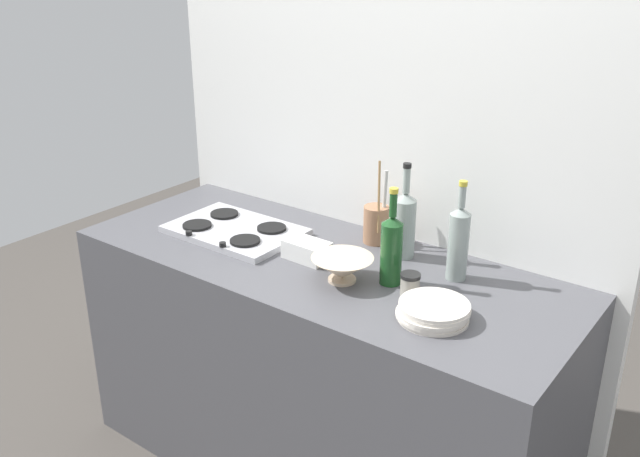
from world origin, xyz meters
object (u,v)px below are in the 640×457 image
at_px(stovetop_hob, 234,230).
at_px(wine_bottle_mid_right, 392,248).
at_px(wine_bottle_leftmost, 458,241).
at_px(condiment_jar_front, 410,284).
at_px(mixing_bowl, 342,268).
at_px(butter_dish, 307,250).
at_px(utensil_crock, 376,223).
at_px(plate_stack, 433,311).
at_px(wine_bottle_mid_left, 404,223).

xyz_separation_m(stovetop_hob, wine_bottle_mid_right, (0.68, 0.01, 0.11)).
xyz_separation_m(wine_bottle_leftmost, condiment_jar_front, (-0.06, -0.19, -0.09)).
xyz_separation_m(mixing_bowl, condiment_jar_front, (0.23, 0.05, -0.01)).
height_order(butter_dish, utensil_crock, utensil_crock).
bearing_deg(condiment_jar_front, stovetop_hob, 177.79).
bearing_deg(wine_bottle_leftmost, mixing_bowl, -140.28).
bearing_deg(stovetop_hob, butter_dish, -2.12).
relative_size(plate_stack, wine_bottle_mid_right, 0.67).
xyz_separation_m(wine_bottle_leftmost, wine_bottle_mid_left, (-0.23, 0.05, -0.01)).
distance_m(wine_bottle_leftmost, mixing_bowl, 0.38).
bearing_deg(wine_bottle_mid_left, condiment_jar_front, -55.34).
bearing_deg(wine_bottle_mid_right, plate_stack, -29.89).
height_order(stovetop_hob, condiment_jar_front, condiment_jar_front).
relative_size(stovetop_hob, condiment_jar_front, 6.69).
bearing_deg(stovetop_hob, wine_bottle_mid_left, 18.93).
height_order(wine_bottle_mid_left, mixing_bowl, wine_bottle_mid_left).
relative_size(wine_bottle_mid_right, condiment_jar_front, 4.45).
height_order(wine_bottle_mid_left, utensil_crock, wine_bottle_mid_left).
xyz_separation_m(stovetop_hob, mixing_bowl, (0.55, -0.08, 0.03)).
relative_size(stovetop_hob, utensil_crock, 1.55).
bearing_deg(condiment_jar_front, mixing_bowl, -168.15).
relative_size(wine_bottle_leftmost, wine_bottle_mid_left, 0.99).
xyz_separation_m(wine_bottle_mid_right, mixing_bowl, (-0.13, -0.09, -0.08)).
distance_m(plate_stack, wine_bottle_mid_right, 0.28).
bearing_deg(wine_bottle_leftmost, wine_bottle_mid_left, 168.21).
distance_m(wine_bottle_mid_right, utensil_crock, 0.33).
relative_size(plate_stack, mixing_bowl, 1.07).
bearing_deg(plate_stack, utensil_crock, 139.39).
distance_m(wine_bottle_leftmost, butter_dish, 0.52).
distance_m(wine_bottle_mid_right, condiment_jar_front, 0.13).
height_order(mixing_bowl, utensil_crock, utensil_crock).
distance_m(utensil_crock, condiment_jar_front, 0.42).
bearing_deg(utensil_crock, butter_dish, -112.69).
bearing_deg(utensil_crock, plate_stack, -40.61).
bearing_deg(mixing_bowl, condiment_jar_front, 11.85).
relative_size(butter_dish, condiment_jar_front, 2.19).
distance_m(plate_stack, butter_dish, 0.56).
distance_m(wine_bottle_leftmost, wine_bottle_mid_left, 0.23).
bearing_deg(butter_dish, plate_stack, -10.99).
bearing_deg(plate_stack, butter_dish, 169.01).
relative_size(wine_bottle_mid_left, utensil_crock, 1.08).
bearing_deg(plate_stack, wine_bottle_mid_left, 131.92).
xyz_separation_m(wine_bottle_mid_right, condiment_jar_front, (0.09, -0.04, -0.09)).
xyz_separation_m(wine_bottle_leftmost, utensil_crock, (-0.37, 0.09, -0.06)).
bearing_deg(wine_bottle_mid_right, wine_bottle_mid_left, 109.83).
height_order(utensil_crock, condiment_jar_front, utensil_crock).
bearing_deg(stovetop_hob, utensil_crock, 28.61).
bearing_deg(wine_bottle_mid_right, butter_dish, -176.24).
distance_m(plate_stack, mixing_bowl, 0.36).
bearing_deg(stovetop_hob, wine_bottle_mid_right, 0.70).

